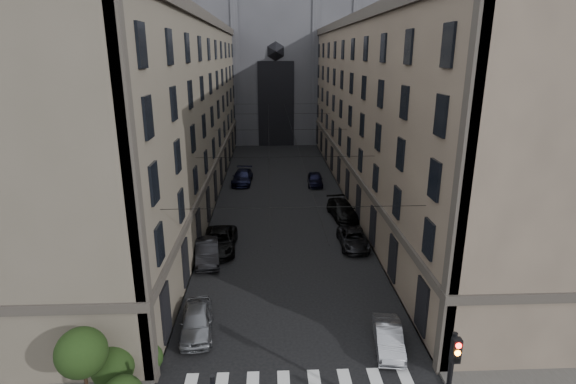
{
  "coord_description": "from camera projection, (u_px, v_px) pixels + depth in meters",
  "views": [
    {
      "loc": [
        -1.33,
        -12.24,
        15.28
      ],
      "look_at": [
        -0.33,
        10.71,
        8.14
      ],
      "focal_mm": 28.0,
      "sensor_mm": 36.0,
      "label": 1
    }
  ],
  "objects": [
    {
      "name": "sidewalk_left",
      "position": [
        187.0,
        195.0,
        50.15
      ],
      "size": [
        7.0,
        80.0,
        0.15
      ],
      "primitive_type": "cube",
      "color": "#383533",
      "rests_on": "ground"
    },
    {
      "name": "sidewalk_right",
      "position": [
        373.0,
        193.0,
        51.03
      ],
      "size": [
        7.0,
        80.0,
        0.15
      ],
      "primitive_type": "cube",
      "color": "#383533",
      "rests_on": "ground"
    },
    {
      "name": "building_left",
      "position": [
        153.0,
        112.0,
        47.28
      ],
      "size": [
        13.6,
        60.6,
        18.85
      ],
      "color": "#534B3F",
      "rests_on": "ground"
    },
    {
      "name": "building_right",
      "position": [
        405.0,
        110.0,
        48.4
      ],
      "size": [
        13.6,
        60.6,
        18.85
      ],
      "color": "brown",
      "rests_on": "ground"
    },
    {
      "name": "gothic_tower",
      "position": [
        274.0,
        38.0,
        82.49
      ],
      "size": [
        35.0,
        23.0,
        58.0
      ],
      "color": "#2D2D33",
      "rests_on": "ground"
    },
    {
      "name": "traffic_light_right",
      "position": [
        451.0,
        377.0,
        17.36
      ],
      "size": [
        0.34,
        0.5,
        5.2
      ],
      "color": "black",
      "rests_on": "ground"
    },
    {
      "name": "shrub_cluster",
      "position": [
        107.0,
        367.0,
        20.14
      ],
      "size": [
        3.9,
        4.4,
        3.9
      ],
      "color": "black",
      "rests_on": "sidewalk_left"
    },
    {
      "name": "tram_wires",
      "position": [
        281.0,
        131.0,
        48.11
      ],
      "size": [
        14.0,
        60.0,
        0.43
      ],
      "color": "black",
      "rests_on": "ground"
    },
    {
      "name": "car_left_near",
      "position": [
        197.0,
        321.0,
        25.41
      ],
      "size": [
        2.19,
        4.61,
        1.52
      ],
      "primitive_type": "imported",
      "rotation": [
        0.0,
        0.0,
        0.09
      ],
      "color": "slate",
      "rests_on": "ground"
    },
    {
      "name": "car_left_midnear",
      "position": [
        207.0,
        252.0,
        34.15
      ],
      "size": [
        2.35,
        5.07,
        1.61
      ],
      "primitive_type": "imported",
      "rotation": [
        0.0,
        0.0,
        0.14
      ],
      "color": "black",
      "rests_on": "ground"
    },
    {
      "name": "car_left_midfar",
      "position": [
        220.0,
        241.0,
        36.13
      ],
      "size": [
        2.65,
        5.7,
        1.58
      ],
      "primitive_type": "imported",
      "rotation": [
        0.0,
        0.0,
        0.01
      ],
      "color": "black",
      "rests_on": "ground"
    },
    {
      "name": "car_left_far",
      "position": [
        242.0,
        177.0,
        54.67
      ],
      "size": [
        2.58,
        5.66,
        1.61
      ],
      "primitive_type": "imported",
      "rotation": [
        0.0,
        0.0,
        -0.06
      ],
      "color": "black",
      "rests_on": "ground"
    },
    {
      "name": "car_right_near",
      "position": [
        388.0,
        338.0,
        24.08
      ],
      "size": [
        1.91,
        4.14,
        1.32
      ],
      "primitive_type": "imported",
      "rotation": [
        0.0,
        0.0,
        -0.13
      ],
      "color": "gray",
      "rests_on": "ground"
    },
    {
      "name": "car_right_midnear",
      "position": [
        353.0,
        239.0,
        36.81
      ],
      "size": [
        2.26,
        4.85,
        1.35
      ],
      "primitive_type": "imported",
      "rotation": [
        0.0,
        0.0,
        -0.01
      ],
      "color": "black",
      "rests_on": "ground"
    },
    {
      "name": "car_right_midfar",
      "position": [
        342.0,
        210.0,
        43.32
      ],
      "size": [
        2.85,
        5.6,
        1.56
      ],
      "primitive_type": "imported",
      "rotation": [
        0.0,
        0.0,
        0.13
      ],
      "color": "black",
      "rests_on": "ground"
    },
    {
      "name": "car_right_far",
      "position": [
        315.0,
        179.0,
        53.96
      ],
      "size": [
        2.02,
        4.52,
        1.51
      ],
      "primitive_type": "imported",
      "rotation": [
        0.0,
        0.0,
        -0.05
      ],
      "color": "black",
      "rests_on": "ground"
    }
  ]
}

